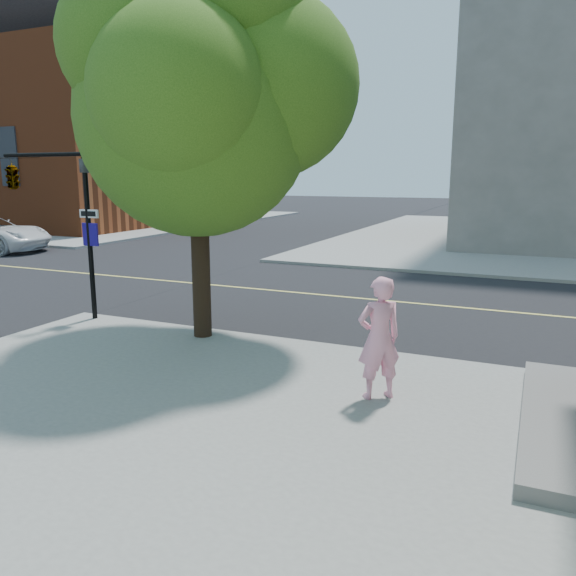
% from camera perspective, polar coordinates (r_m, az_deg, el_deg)
% --- Properties ---
extents(ground, '(140.00, 140.00, 0.00)m').
position_cam_1_polar(ground, '(13.23, -16.63, -3.29)').
color(ground, black).
rests_on(ground, ground).
extents(road_ew, '(140.00, 9.00, 0.01)m').
position_cam_1_polar(road_ew, '(16.80, -6.68, 0.20)').
color(road_ew, black).
rests_on(road_ew, ground).
extents(sidewalk_nw, '(26.00, 25.00, 0.12)m').
position_cam_1_polar(sidewalk_nw, '(44.37, -21.39, 6.51)').
color(sidewalk_nw, gray).
rests_on(sidewalk_nw, ground).
extents(church, '(15.20, 12.00, 14.40)m').
position_cam_1_polar(church, '(39.86, -22.68, 16.23)').
color(church, brown).
rests_on(church, sidewalk_nw).
extents(man_on_phone, '(0.76, 0.73, 1.75)m').
position_cam_1_polar(man_on_phone, '(8.05, 9.14, -4.99)').
color(man_on_phone, pink).
rests_on(man_on_phone, sidewalk_se).
extents(street_tree, '(5.39, 4.90, 7.15)m').
position_cam_1_polar(street_tree, '(10.95, -8.69, 19.10)').
color(street_tree, black).
rests_on(street_tree, sidewalk_se).
extents(signal_pole, '(3.29, 0.37, 3.71)m').
position_cam_1_polar(signal_pole, '(14.16, -25.08, 9.94)').
color(signal_pole, black).
rests_on(signal_pole, sidewalk_se).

